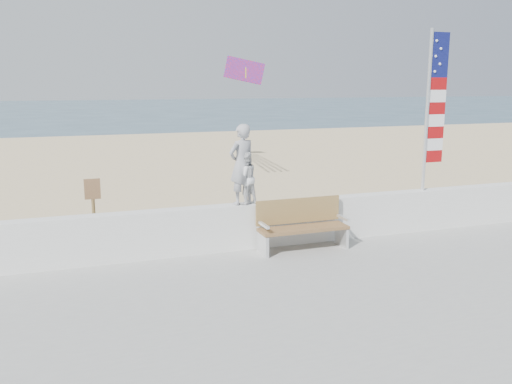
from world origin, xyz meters
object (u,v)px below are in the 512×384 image
child (245,178)px  bench (302,224)px  flag (433,104)px  adult (242,165)px

child → bench: size_ratio=0.58×
flag → bench: bearing=-172.1°
flag → child: bearing=180.0°
adult → child: bearing=161.4°
adult → child: 0.28m
adult → child: size_ratio=1.51×
child → bench: child is taller
child → flag: (4.31, -0.00, 1.39)m
child → flag: size_ratio=0.30×
bench → flag: (3.28, 0.45, 2.30)m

